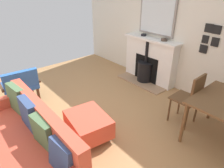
% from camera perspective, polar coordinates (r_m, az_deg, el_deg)
% --- Properties ---
extents(ground_plane, '(5.08, 5.52, 0.01)m').
position_cam_1_polar(ground_plane, '(3.53, -11.85, -11.16)').
color(ground_plane, '#A87A4C').
extents(wall_left, '(0.12, 5.52, 2.84)m').
position_cam_1_polar(wall_left, '(4.57, 16.24, 17.01)').
color(wall_left, silver).
rests_on(wall_left, ground).
extents(fireplace, '(0.61, 1.43, 1.05)m').
position_cam_1_polar(fireplace, '(4.79, 10.69, 6.26)').
color(fireplace, '#9E7A5B').
rests_on(fireplace, ground).
extents(mirror_over_mantel, '(0.04, 0.94, 1.01)m').
position_cam_1_polar(mirror_over_mantel, '(4.62, 13.11, 19.93)').
color(mirror_over_mantel, gray).
extents(mantel_bowl_near, '(0.13, 0.13, 0.05)m').
position_cam_1_polar(mantel_bowl_near, '(4.80, 9.23, 14.01)').
color(mantel_bowl_near, black).
rests_on(mantel_bowl_near, fireplace).
extents(mantel_bowl_far, '(0.14, 0.14, 0.05)m').
position_cam_1_polar(mantel_bowl_far, '(4.46, 15.01, 12.44)').
color(mantel_bowl_far, '#47382D').
rests_on(mantel_bowl_far, fireplace).
extents(sofa, '(0.79, 1.99, 0.81)m').
position_cam_1_polar(sofa, '(2.82, -23.55, -15.14)').
color(sofa, '#B2B2B7').
rests_on(sofa, ground).
extents(ottoman, '(0.64, 0.76, 0.38)m').
position_cam_1_polar(ottoman, '(3.08, -6.97, -11.51)').
color(ottoman, '#B2B2B7').
rests_on(ottoman, ground).
extents(armchair_accent, '(0.71, 0.63, 0.78)m').
position_cam_1_polar(armchair_accent, '(4.10, -25.24, -0.01)').
color(armchair_accent, '#4C3321').
rests_on(armchair_accent, ground).
extents(dining_chair_near_fireplace, '(0.41, 0.41, 0.93)m').
position_cam_1_polar(dining_chair_near_fireplace, '(3.38, 21.99, -3.32)').
color(dining_chair_near_fireplace, brown).
rests_on(dining_chair_near_fireplace, ground).
extents(photo_gallery_row, '(0.02, 0.32, 0.55)m').
position_cam_1_polar(photo_gallery_row, '(4.08, 26.68, 11.99)').
color(photo_gallery_row, black).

